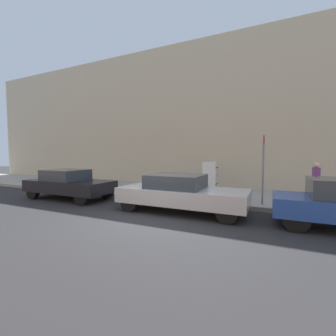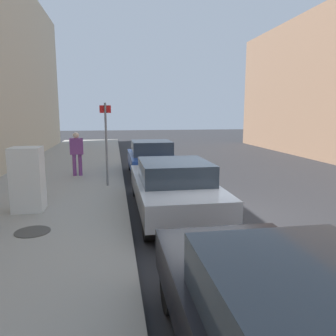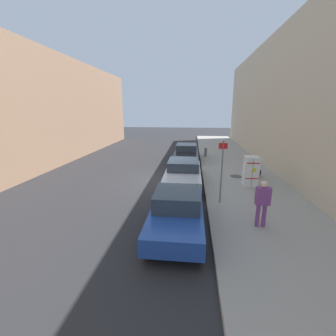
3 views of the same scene
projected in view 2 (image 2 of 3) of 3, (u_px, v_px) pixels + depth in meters
ground_plane at (213, 217)px, 8.12m from camera, size 80.00×80.00×0.00m
sidewalk_slab at (28, 224)px, 7.41m from camera, size 4.56×44.00×0.18m
discarded_refrigerator at (28, 179)px, 7.98m from camera, size 0.71×0.67×1.57m
manhole_cover at (33, 232)px, 6.64m from camera, size 0.70×0.70×0.02m
street_sign_post at (106, 140)px, 10.62m from camera, size 0.36×0.07×2.70m
pedestrian_walking_far at (77, 151)px, 12.39m from camera, size 0.48×0.22×1.65m
parked_sedan_dark at (294, 334)px, 2.76m from camera, size 1.81×4.32×1.40m
parked_sedan_silver at (173, 186)px, 8.38m from camera, size 1.89×4.73×1.38m
parked_hatchback_blue at (151, 158)px, 13.28m from camera, size 1.74×3.99×1.45m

